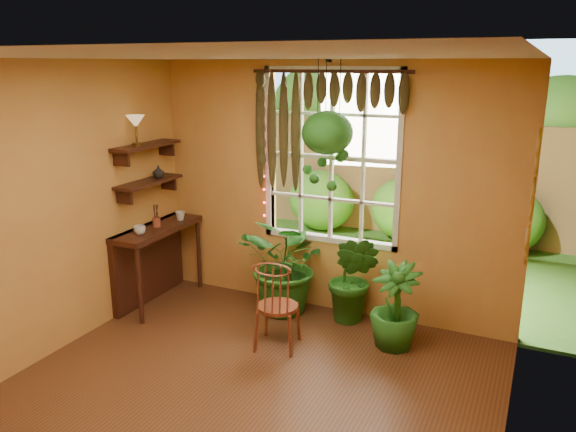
% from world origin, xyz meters
% --- Properties ---
extents(floor, '(4.50, 4.50, 0.00)m').
position_xyz_m(floor, '(0.00, 0.00, 0.00)').
color(floor, '#583119').
rests_on(floor, ground).
extents(ceiling, '(4.50, 4.50, 0.00)m').
position_xyz_m(ceiling, '(0.00, 0.00, 2.70)').
color(ceiling, silver).
rests_on(ceiling, wall_back).
extents(wall_back, '(4.00, 0.00, 4.00)m').
position_xyz_m(wall_back, '(0.00, 2.25, 1.35)').
color(wall_back, '#C59243').
rests_on(wall_back, floor).
extents(wall_left, '(0.00, 4.50, 4.50)m').
position_xyz_m(wall_left, '(-2.00, 0.00, 1.35)').
color(wall_left, '#C59243').
rests_on(wall_left, floor).
extents(wall_right, '(0.00, 4.50, 4.50)m').
position_xyz_m(wall_right, '(2.00, 0.00, 1.35)').
color(wall_right, '#C59243').
rests_on(wall_right, floor).
extents(window, '(1.52, 0.10, 1.86)m').
position_xyz_m(window, '(0.00, 2.28, 1.70)').
color(window, silver).
rests_on(window, wall_back).
extents(valance_vine, '(1.70, 0.12, 1.10)m').
position_xyz_m(valance_vine, '(-0.08, 2.16, 2.28)').
color(valance_vine, '#3E1B11').
rests_on(valance_vine, window).
extents(string_lights, '(0.03, 0.03, 1.54)m').
position_xyz_m(string_lights, '(-0.76, 2.19, 1.75)').
color(string_lights, '#FF2633').
rests_on(string_lights, window).
extents(wall_plates, '(0.04, 0.32, 1.10)m').
position_xyz_m(wall_plates, '(1.98, 1.79, 1.55)').
color(wall_plates, '#F7E9CA').
rests_on(wall_plates, wall_right).
extents(counter_ledge, '(0.40, 1.20, 0.90)m').
position_xyz_m(counter_ledge, '(-1.91, 1.60, 0.55)').
color(counter_ledge, '#3E1B11').
rests_on(counter_ledge, floor).
extents(shelf_lower, '(0.25, 0.90, 0.04)m').
position_xyz_m(shelf_lower, '(-1.88, 1.60, 1.40)').
color(shelf_lower, '#3E1B11').
rests_on(shelf_lower, wall_left).
extents(shelf_upper, '(0.25, 0.90, 0.04)m').
position_xyz_m(shelf_upper, '(-1.88, 1.60, 1.80)').
color(shelf_upper, '#3E1B11').
rests_on(shelf_upper, wall_left).
extents(backyard, '(14.00, 10.00, 12.00)m').
position_xyz_m(backyard, '(0.24, 6.87, 1.28)').
color(backyard, '#2E5F1B').
rests_on(backyard, ground).
extents(windsor_chair, '(0.46, 0.48, 1.06)m').
position_xyz_m(windsor_chair, '(-0.11, 1.18, 0.31)').
color(windsor_chair, maroon).
rests_on(windsor_chair, floor).
extents(potted_plant_left, '(1.20, 1.10, 1.11)m').
position_xyz_m(potted_plant_left, '(-0.36, 1.95, 0.55)').
color(potted_plant_left, '#165318').
rests_on(potted_plant_left, floor).
extents(potted_plant_mid, '(0.62, 0.54, 0.98)m').
position_xyz_m(potted_plant_mid, '(0.37, 2.02, 0.49)').
color(potted_plant_mid, '#165318').
rests_on(potted_plant_mid, floor).
extents(potted_plant_right, '(0.58, 0.58, 0.85)m').
position_xyz_m(potted_plant_right, '(0.90, 1.67, 0.42)').
color(potted_plant_right, '#165318').
rests_on(potted_plant_right, floor).
extents(hanging_basket, '(0.52, 0.52, 1.28)m').
position_xyz_m(hanging_basket, '(0.05, 2.01, 1.94)').
color(hanging_basket, black).
rests_on(hanging_basket, ceiling).
extents(cup_a, '(0.13, 0.13, 0.10)m').
position_xyz_m(cup_a, '(-1.78, 1.28, 0.95)').
color(cup_a, silver).
rests_on(cup_a, counter_ledge).
extents(cup_b, '(0.13, 0.13, 0.10)m').
position_xyz_m(cup_b, '(-1.72, 1.93, 0.95)').
color(cup_b, beige).
rests_on(cup_b, counter_ledge).
extents(brush_jar, '(0.09, 0.09, 0.32)m').
position_xyz_m(brush_jar, '(-1.80, 1.59, 1.02)').
color(brush_jar, brown).
rests_on(brush_jar, counter_ledge).
extents(shelf_vase, '(0.15, 0.15, 0.14)m').
position_xyz_m(shelf_vase, '(-1.87, 1.77, 1.49)').
color(shelf_vase, '#B2AD99').
rests_on(shelf_vase, shelf_lower).
extents(tiffany_lamp, '(0.19, 0.19, 0.32)m').
position_xyz_m(tiffany_lamp, '(-1.86, 1.43, 2.05)').
color(tiffany_lamp, brown).
rests_on(tiffany_lamp, shelf_upper).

